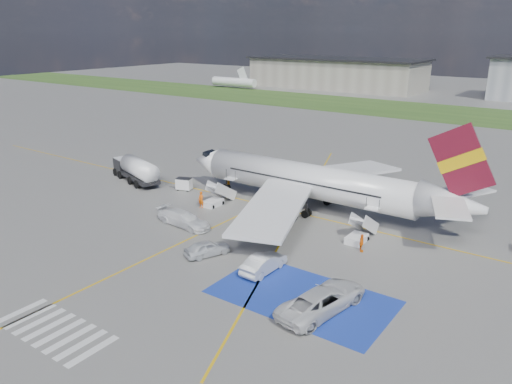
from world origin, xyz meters
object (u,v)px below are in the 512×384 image
at_px(airliner, 319,183).
at_px(van_white_b, 183,216).
at_px(fuel_tanker, 136,172).
at_px(van_white_a, 323,296).
at_px(gpu_cart, 184,185).
at_px(car_silver_a, 207,248).
at_px(car_silver_b, 264,263).

height_order(airliner, van_white_b, airliner).
distance_m(fuel_tanker, van_white_a, 39.41).
distance_m(gpu_cart, car_silver_a, 20.41).
xyz_separation_m(van_white_a, van_white_b, (-20.17, 6.42, -0.15)).
bearing_deg(van_white_a, gpu_cart, -18.62).
bearing_deg(fuel_tanker, van_white_b, -7.96).
bearing_deg(car_silver_a, van_white_b, -7.65).
relative_size(gpu_cart, van_white_a, 0.35).
bearing_deg(car_silver_b, car_silver_a, 4.53).
distance_m(airliner, car_silver_b, 16.83).
height_order(fuel_tanker, van_white_a, fuel_tanker).
xyz_separation_m(fuel_tanker, car_silver_a, (23.39, -12.23, -0.71)).
xyz_separation_m(airliner, fuel_tanker, (-25.93, -4.34, -1.95)).
height_order(van_white_a, van_white_b, van_white_a).
height_order(gpu_cart, car_silver_a, gpu_cart).
height_order(fuel_tanker, car_silver_b, fuel_tanker).
relative_size(van_white_a, van_white_b, 1.19).
distance_m(gpu_cart, van_white_b, 12.52).
distance_m(car_silver_b, van_white_b, 13.61).
xyz_separation_m(airliner, van_white_a, (10.73, -18.82, -2.21)).
bearing_deg(fuel_tanker, gpu_cart, 25.86).
bearing_deg(gpu_cart, fuel_tanker, 169.32).
xyz_separation_m(gpu_cart, car_silver_a, (15.47, -13.31, 0.01)).
xyz_separation_m(fuel_tanker, van_white_a, (36.65, -14.49, -0.26)).
height_order(car_silver_a, car_silver_b, car_silver_b).
height_order(airliner, fuel_tanker, airliner).
relative_size(airliner, car_silver_b, 7.46).
bearing_deg(car_silver_b, airliner, -76.09).
bearing_deg(airliner, van_white_b, -127.29).
bearing_deg(van_white_b, fuel_tanker, 69.27).
xyz_separation_m(gpu_cart, van_white_a, (28.73, -15.56, 0.45)).
relative_size(fuel_tanker, car_silver_a, 2.39).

